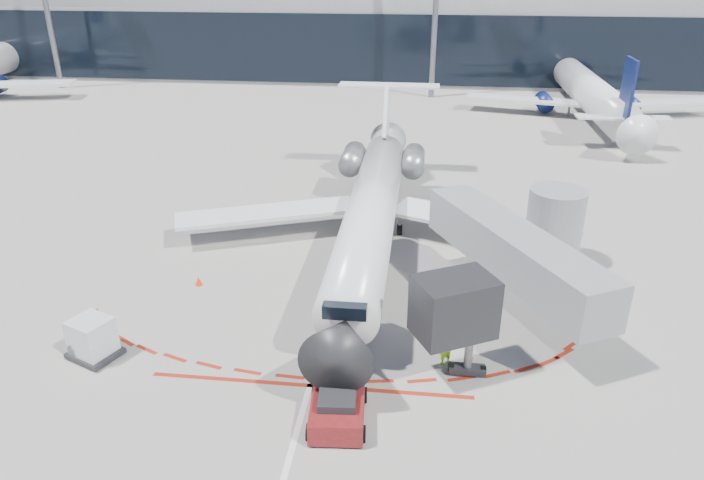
# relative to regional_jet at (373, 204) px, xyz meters

# --- Properties ---
(ground) EXTENTS (260.00, 260.00, 0.00)m
(ground) POSITION_rel_regional_jet_xyz_m (-1.40, -3.29, -2.64)
(ground) COLOR slate
(ground) RESTS_ON ground
(apron_centerline) EXTENTS (0.25, 40.00, 0.01)m
(apron_centerline) POSITION_rel_regional_jet_xyz_m (-1.40, -1.29, -2.63)
(apron_centerline) COLOR silver
(apron_centerline) RESTS_ON ground
(apron_stop_bar) EXTENTS (14.00, 0.25, 0.01)m
(apron_stop_bar) POSITION_rel_regional_jet_xyz_m (-1.40, -14.79, -2.63)
(apron_stop_bar) COLOR maroon
(apron_stop_bar) RESTS_ON ground
(terminal_building) EXTENTS (150.00, 24.15, 24.00)m
(terminal_building) POSITION_rel_regional_jet_xyz_m (-1.40, 61.68, 5.88)
(terminal_building) COLOR gray
(terminal_building) RESTS_ON ground
(jet_bridge) EXTENTS (10.03, 15.20, 4.90)m
(jet_bridge) POSITION_rel_regional_jet_xyz_m (8.39, -6.30, 0.37)
(jet_bridge) COLOR gray
(jet_bridge) RESTS_ON ground
(regional_jet) EXTENTS (25.59, 31.55, 7.90)m
(regional_jet) POSITION_rel_regional_jet_xyz_m (0.00, 0.00, 0.00)
(regional_jet) COLOR silver
(regional_jet) RESTS_ON ground
(pushback_tug) EXTENTS (2.48, 5.38, 1.38)m
(pushback_tug) POSITION_rel_regional_jet_xyz_m (0.09, -16.79, -2.03)
(pushback_tug) COLOR #52120B
(pushback_tug) RESTS_ON ground
(ramp_worker) EXTENTS (0.75, 0.67, 1.72)m
(ramp_worker) POSITION_rel_regional_jet_xyz_m (4.38, -12.50, -1.78)
(ramp_worker) COLOR #ADFF1A
(ramp_worker) RESTS_ON ground
(uld_container) EXTENTS (2.62, 2.46, 1.97)m
(uld_container) POSITION_rel_regional_jet_xyz_m (-11.58, -13.84, -1.67)
(uld_container) COLOR black
(uld_container) RESTS_ON ground
(safety_cone_left) EXTENTS (0.39, 0.39, 0.54)m
(safety_cone_left) POSITION_rel_regional_jet_xyz_m (-9.14, -6.73, -2.37)
(safety_cone_left) COLOR #F13405
(safety_cone_left) RESTS_ON ground
(safety_cone_right) EXTENTS (0.31, 0.31, 0.44)m
(safety_cone_right) POSITION_rel_regional_jet_xyz_m (5.55, -11.94, -2.42)
(safety_cone_right) COLOR #F13405
(safety_cone_right) RESTS_ON ground
(bg_airliner_1) EXTENTS (31.96, 33.84, 10.34)m
(bg_airliner_1) POSITION_rel_regional_jet_xyz_m (21.14, 37.35, 2.53)
(bg_airliner_1) COLOR silver
(bg_airliner_1) RESTS_ON ground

